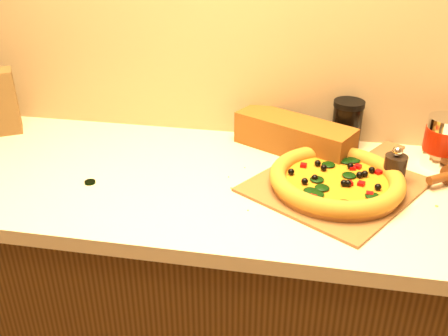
% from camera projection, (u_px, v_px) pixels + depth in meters
% --- Properties ---
extents(cabinet, '(2.80, 0.65, 0.86)m').
position_uv_depth(cabinet, '(224.00, 306.00, 1.61)').
color(cabinet, '#40270D').
rests_on(cabinet, ground).
extents(countertop, '(2.84, 0.68, 0.04)m').
position_uv_depth(countertop, '(224.00, 185.00, 1.40)').
color(countertop, beige).
rests_on(countertop, cabinet).
extents(pizza_peel, '(0.54, 0.60, 0.01)m').
position_uv_depth(pizza_peel, '(338.00, 183.00, 1.36)').
color(pizza_peel, brown).
rests_on(pizza_peel, countertop).
extents(pizza, '(0.35, 0.35, 0.05)m').
position_uv_depth(pizza, '(336.00, 180.00, 1.32)').
color(pizza, '#B76C2D').
rests_on(pizza, pizza_peel).
extents(bottle_cap, '(0.04, 0.04, 0.01)m').
position_uv_depth(bottle_cap, '(90.00, 182.00, 1.36)').
color(bottle_cap, black).
rests_on(bottle_cap, countertop).
extents(pepper_grinder, '(0.06, 0.06, 0.11)m').
position_uv_depth(pepper_grinder, '(395.00, 169.00, 1.34)').
color(pepper_grinder, black).
rests_on(pepper_grinder, countertop).
extents(coffee_canister, '(0.11, 0.11, 0.15)m').
position_uv_depth(coffee_canister, '(444.00, 141.00, 1.43)').
color(coffee_canister, silver).
rests_on(coffee_canister, countertop).
extents(bread_bag, '(0.38, 0.28, 0.10)m').
position_uv_depth(bread_bag, '(294.00, 136.00, 1.52)').
color(bread_bag, brown).
rests_on(bread_bag, countertop).
extents(paper_bag, '(0.13, 0.13, 0.21)m').
position_uv_depth(paper_bag, '(0.00, 102.00, 1.63)').
color(paper_bag, brown).
rests_on(paper_bag, countertop).
extents(dark_jar, '(0.09, 0.09, 0.15)m').
position_uv_depth(dark_jar, '(347.00, 124.00, 1.54)').
color(dark_jar, black).
rests_on(dark_jar, countertop).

